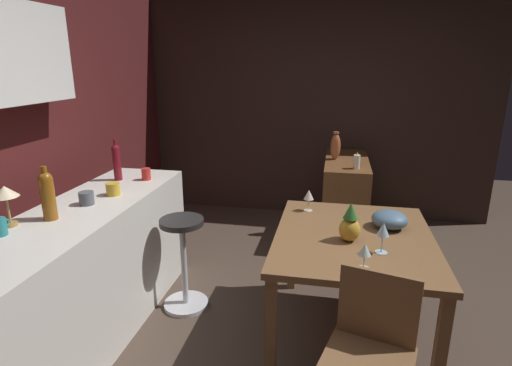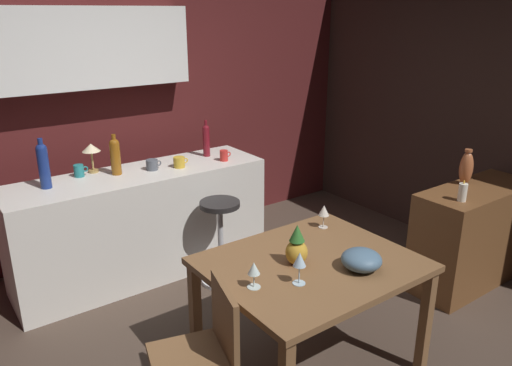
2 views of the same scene
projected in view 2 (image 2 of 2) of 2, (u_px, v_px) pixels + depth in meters
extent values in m
plane|color=#47382D|center=(258.00, 352.00, 3.30)|extent=(9.00, 9.00, 0.00)
cube|color=#4C1919|center=(121.00, 109.00, 4.47)|extent=(5.20, 0.10, 2.60)
cube|color=white|center=(85.00, 47.00, 4.04)|extent=(1.70, 0.32, 0.64)
cube|color=#33231E|center=(466.00, 108.00, 4.51)|extent=(0.10, 4.40, 2.60)
cube|color=brown|center=(311.00, 265.00, 2.93)|extent=(1.19, 0.99, 0.04)
cube|color=brown|center=(195.00, 315.00, 3.09)|extent=(0.06, 0.06, 0.70)
cube|color=brown|center=(324.00, 265.00, 3.69)|extent=(0.06, 0.06, 0.70)
cube|color=brown|center=(425.00, 322.00, 3.02)|extent=(0.06, 0.06, 0.70)
cube|color=silver|center=(142.00, 224.00, 4.16)|extent=(2.10, 0.60, 0.90)
cube|color=brown|center=(472.00, 236.00, 4.03)|extent=(1.10, 0.44, 0.82)
cube|color=brown|center=(192.00, 361.00, 2.51)|extent=(0.49, 0.49, 0.04)
cube|color=brown|center=(225.00, 321.00, 2.51)|extent=(0.13, 0.37, 0.39)
cylinder|color=#262323|center=(220.00, 204.00, 3.93)|extent=(0.32, 0.32, 0.04)
cylinder|color=silver|center=(221.00, 244.00, 4.04)|extent=(0.04, 0.04, 0.67)
cylinder|color=silver|center=(222.00, 279.00, 4.15)|extent=(0.34, 0.34, 0.03)
cylinder|color=silver|center=(323.00, 227.00, 3.38)|extent=(0.06, 0.06, 0.00)
cylinder|color=silver|center=(323.00, 221.00, 3.37)|extent=(0.01, 0.01, 0.08)
cone|color=silver|center=(324.00, 210.00, 3.34)|extent=(0.07, 0.07, 0.07)
cylinder|color=silver|center=(254.00, 287.00, 2.65)|extent=(0.07, 0.07, 0.00)
cylinder|color=silver|center=(254.00, 280.00, 2.64)|extent=(0.01, 0.01, 0.08)
cone|color=silver|center=(254.00, 268.00, 2.62)|extent=(0.07, 0.07, 0.07)
cylinder|color=silver|center=(299.00, 283.00, 2.69)|extent=(0.07, 0.07, 0.00)
cylinder|color=silver|center=(299.00, 274.00, 2.67)|extent=(0.01, 0.01, 0.10)
cone|color=silver|center=(300.00, 259.00, 2.64)|extent=(0.07, 0.07, 0.08)
ellipsoid|color=gold|center=(297.00, 252.00, 2.88)|extent=(0.13, 0.13, 0.15)
cone|color=#2D6B28|center=(297.00, 233.00, 2.84)|extent=(0.09, 0.09, 0.10)
ellipsoid|color=slate|center=(361.00, 260.00, 2.82)|extent=(0.23, 0.23, 0.12)
cylinder|color=#8C5114|center=(116.00, 159.00, 3.93)|extent=(0.08, 0.08, 0.25)
sphere|color=#8C5114|center=(114.00, 144.00, 3.89)|extent=(0.08, 0.08, 0.08)
cylinder|color=#8C5114|center=(114.00, 138.00, 3.87)|extent=(0.03, 0.03, 0.05)
cylinder|color=navy|center=(44.00, 169.00, 3.61)|extent=(0.08, 0.08, 0.30)
sphere|color=navy|center=(41.00, 149.00, 3.57)|extent=(0.08, 0.08, 0.08)
cylinder|color=navy|center=(40.00, 142.00, 3.55)|extent=(0.04, 0.04, 0.06)
cylinder|color=maroon|center=(206.00, 142.00, 4.42)|extent=(0.06, 0.06, 0.25)
sphere|color=maroon|center=(206.00, 129.00, 4.38)|extent=(0.06, 0.06, 0.06)
cylinder|color=maroon|center=(206.00, 123.00, 4.37)|extent=(0.02, 0.02, 0.06)
cylinder|color=red|center=(224.00, 156.00, 4.31)|extent=(0.07, 0.07, 0.09)
torus|color=red|center=(228.00, 154.00, 4.33)|extent=(0.05, 0.01, 0.05)
cylinder|color=gold|center=(179.00, 162.00, 4.13)|extent=(0.09, 0.09, 0.09)
torus|color=gold|center=(185.00, 160.00, 4.16)|extent=(0.05, 0.01, 0.05)
cylinder|color=#515660|center=(152.00, 165.00, 4.06)|extent=(0.10, 0.10, 0.09)
torus|color=#515660|center=(159.00, 163.00, 4.10)|extent=(0.05, 0.01, 0.05)
cylinder|color=teal|center=(79.00, 171.00, 3.89)|extent=(0.08, 0.08, 0.10)
torus|color=teal|center=(85.00, 169.00, 3.92)|extent=(0.05, 0.01, 0.05)
cylinder|color=#A58447|center=(94.00, 171.00, 4.01)|extent=(0.08, 0.08, 0.02)
cylinder|color=#A58447|center=(92.00, 161.00, 3.98)|extent=(0.02, 0.02, 0.15)
cone|color=beige|center=(91.00, 148.00, 3.95)|extent=(0.14, 0.14, 0.06)
cylinder|color=white|center=(463.00, 192.00, 3.61)|extent=(0.06, 0.06, 0.13)
ellipsoid|color=yellow|center=(464.00, 182.00, 3.58)|extent=(0.01, 0.01, 0.03)
ellipsoid|color=#B26038|center=(466.00, 168.00, 3.94)|extent=(0.10, 0.10, 0.27)
cylinder|color=#B26038|center=(469.00, 151.00, 3.89)|extent=(0.06, 0.06, 0.02)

